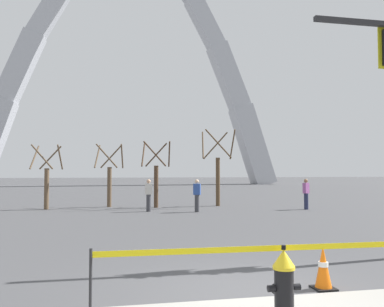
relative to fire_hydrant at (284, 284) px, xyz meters
The scene contains 12 objects.
ground_plane 1.21m from the fire_hydrant, 94.13° to the left, with size 240.00×240.00×0.00m, color #474749.
fire_hydrant is the anchor object (origin of this frame).
caution_tape_barrier 0.28m from the fire_hydrant, 72.86° to the left, with size 5.23×0.14×1.00m.
traffic_cone_mid_sidewalk 1.70m from the fire_hydrant, 43.29° to the left, with size 0.36×0.36×0.73m.
monument_arch 55.69m from the fire_hydrant, 90.09° to the left, with size 44.64×3.16×36.80m.
tree_left_mid 17.83m from the fire_hydrant, 108.71° to the left, with size 1.57×1.58×3.37m.
tree_center_left 17.87m from the fire_hydrant, 98.05° to the left, with size 1.63×1.64×3.50m.
tree_center_right 16.77m from the fire_hydrant, 89.91° to the left, with size 1.68×1.69×3.62m.
tree_right_mid 17.53m from the fire_hydrant, 78.04° to the left, with size 2.01×2.02×4.36m.
pedestrian_walking_left 14.11m from the fire_hydrant, 82.88° to the left, with size 0.39×0.32×1.59m.
pedestrian_standing_center 14.69m from the fire_hydrant, 92.17° to the left, with size 0.36×0.23×1.59m.
pedestrian_walking_right 16.08m from the fire_hydrant, 61.77° to the left, with size 0.39×0.35×1.59m.
Camera 1 is at (-2.18, -6.19, 1.99)m, focal length 37.19 mm.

